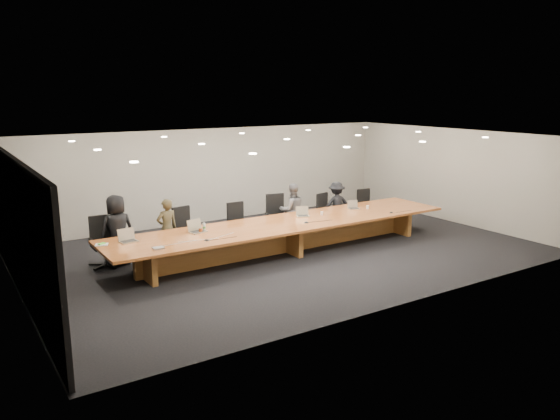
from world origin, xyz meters
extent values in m
plane|color=black|center=(0.00, 0.00, 0.00)|extent=(12.00, 12.00, 0.00)
cube|color=beige|center=(0.00, 4.00, 1.40)|extent=(12.00, 0.02, 2.80)
cube|color=black|center=(-5.94, 0.00, 1.37)|extent=(0.08, 7.84, 2.74)
cube|color=#944B20|center=(0.00, 0.00, 0.72)|extent=(9.00, 1.80, 0.06)
cube|color=brown|center=(0.00, 0.00, 0.34)|extent=(7.65, 0.15, 0.69)
cube|color=brown|center=(-3.60, 0.00, 0.34)|extent=(0.12, 1.26, 0.69)
cube|color=brown|center=(0.00, 0.00, 0.34)|extent=(0.12, 1.26, 0.69)
cube|color=brown|center=(3.60, 0.00, 0.34)|extent=(0.12, 1.26, 0.69)
imported|color=black|center=(-3.77, 1.27, 0.81)|extent=(0.85, 0.61, 1.61)
imported|color=#3C3520|center=(-2.62, 1.18, 0.71)|extent=(0.54, 0.37, 1.42)
imported|color=#5C5C5F|center=(0.95, 1.16, 0.73)|extent=(0.83, 0.71, 1.46)
imported|color=black|center=(2.55, 1.25, 0.67)|extent=(0.97, 0.70, 1.35)
cylinder|color=#B3C4C0|center=(-2.09, 0.25, 0.85)|extent=(0.07, 0.07, 0.20)
cylinder|color=brown|center=(-2.19, 0.23, 0.80)|extent=(0.09, 0.09, 0.10)
cone|color=white|center=(1.20, 0.17, 0.79)|extent=(0.10, 0.10, 0.09)
cone|color=silver|center=(2.70, 0.10, 0.80)|extent=(0.09, 0.09, 0.09)
cube|color=silver|center=(-4.35, 0.41, 0.76)|extent=(0.31, 0.28, 0.02)
cube|color=green|center=(-4.35, 0.42, 0.78)|extent=(0.17, 0.13, 0.02)
cube|color=#AEAEB3|center=(-3.46, -0.51, 0.77)|extent=(0.23, 0.17, 0.03)
cone|color=black|center=(-2.37, -0.47, 0.77)|extent=(0.14, 0.14, 0.03)
cone|color=black|center=(0.37, -0.31, 0.77)|extent=(0.14, 0.14, 0.03)
cone|color=black|center=(2.89, -0.63, 0.76)|extent=(0.14, 0.14, 0.03)
camera|label=1|loc=(-7.14, -10.79, 3.88)|focal=35.00mm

